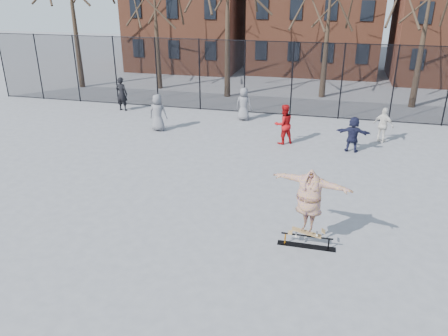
% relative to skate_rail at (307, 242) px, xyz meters
% --- Properties ---
extents(ground, '(100.00, 100.00, 0.00)m').
position_rel_skate_rail_xyz_m(ground, '(-3.06, 0.06, -0.14)').
color(ground, slate).
extents(skate_rail, '(1.61, 0.25, 0.35)m').
position_rel_skate_rail_xyz_m(skate_rail, '(0.00, 0.00, 0.00)').
color(skate_rail, black).
rests_on(skate_rail, ground).
extents(skateboard, '(0.88, 0.21, 0.11)m').
position_rel_skate_rail_xyz_m(skateboard, '(-0.02, 0.00, 0.27)').
color(skateboard, olive).
rests_on(skateboard, skate_rail).
extents(skater, '(2.28, 1.17, 1.79)m').
position_rel_skate_rail_xyz_m(skater, '(-0.02, 0.00, 1.22)').
color(skater, '#6A3381').
rests_on(skater, skateboard).
extents(bystander_grey, '(0.91, 0.61, 1.82)m').
position_rel_skate_rail_xyz_m(bystander_grey, '(-7.92, 8.78, 0.77)').
color(bystander_grey, slate).
rests_on(bystander_grey, ground).
extents(bystander_black, '(0.74, 0.53, 1.92)m').
position_rel_skate_rail_xyz_m(bystander_black, '(-11.34, 11.81, 0.82)').
color(bystander_black, black).
rests_on(bystander_black, ground).
extents(bystander_red, '(1.12, 1.07, 1.82)m').
position_rel_skate_rail_xyz_m(bystander_red, '(-1.68, 8.36, 0.77)').
color(bystander_red, '#AC0F12').
rests_on(bystander_red, ground).
extents(bystander_white, '(1.02, 0.83, 1.63)m').
position_rel_skate_rail_xyz_m(bystander_white, '(2.71, 9.62, 0.67)').
color(bystander_white, silver).
rests_on(bystander_white, ground).
extents(bystander_navy, '(1.49, 0.59, 1.57)m').
position_rel_skate_rail_xyz_m(bystander_navy, '(1.34, 8.05, 0.65)').
color(bystander_navy, '#1B1C36').
rests_on(bystander_navy, ground).
extents(bystander_extra, '(0.89, 0.62, 1.74)m').
position_rel_skate_rail_xyz_m(bystander_extra, '(-4.18, 11.59, 0.73)').
color(bystander_extra, slate).
rests_on(bystander_extra, ground).
extents(fence, '(34.03, 0.07, 4.00)m').
position_rel_skate_rail_xyz_m(fence, '(-3.07, 13.06, 1.92)').
color(fence, black).
rests_on(fence, ground).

